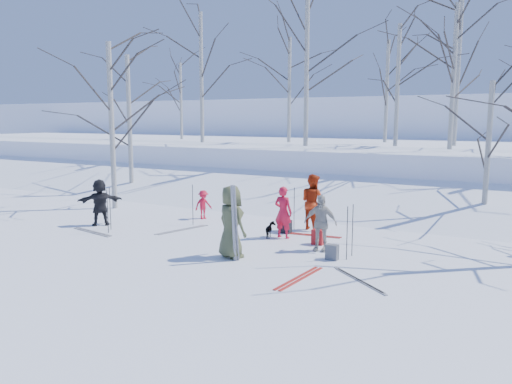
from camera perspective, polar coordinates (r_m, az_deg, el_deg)
The scene contains 38 objects.
ground at distance 13.85m, azimuth -3.06°, elevation -6.12°, with size 120.00×120.00×0.00m, color white.
snow_ramp at distance 19.96m, azimuth 7.75°, elevation -1.26°, with size 70.00×9.50×1.40m, color white.
snow_plateau at distance 29.32m, azimuth 15.02°, elevation 3.27°, with size 70.00×18.00×2.20m, color white.
far_hill at distance 49.86m, azimuth 21.12°, elevation 6.14°, with size 90.00×30.00×6.00m, color white.
skier_olive_center at distance 12.47m, azimuth -2.84°, elevation -3.43°, with size 0.89×0.58×1.83m, color #454A2C.
skier_red_north at distance 14.57m, azimuth 3.12°, elevation -2.32°, with size 0.56×0.36×1.52m, color red.
skier_redor_behind at distance 15.73m, azimuth 6.52°, elevation -1.14°, with size 0.85×0.66×1.76m, color #B12E0D.
skier_red_seated at distance 17.44m, azimuth -6.04°, elevation -1.45°, with size 0.65×0.37×1.00m, color red.
skier_cream_east at distance 13.25m, azimuth 7.37°, elevation -3.52°, with size 0.88×0.37×1.50m, color beige.
skier_grey_west at distance 17.03m, azimuth -17.41°, elevation -1.12°, with size 1.42×0.45×1.53m, color black.
dog at distance 14.68m, azimuth 1.65°, elevation -4.36°, with size 0.25×0.54×0.46m, color black.
upright_ski_left at distance 12.11m, azimuth -2.58°, elevation -3.61°, with size 0.07×0.02×1.90m, color silver.
upright_ski_right at distance 12.12m, azimuth -2.31°, elevation -3.60°, with size 0.07×0.02×1.90m, color silver.
ski_pair_a at distance 15.10m, azimuth 6.16°, elevation -4.90°, with size 1.91×0.42×0.02m, color #A41F17, non-canonical shape.
ski_pair_b at distance 15.87m, azimuth -8.45°, elevation -4.28°, with size 0.71×1.88×0.02m, color silver, non-canonical shape.
ski_pair_c at distance 11.10m, azimuth 4.96°, elevation -9.79°, with size 0.34×1.91×0.02m, color #A41F17, non-canonical shape.
ski_pair_d at distance 11.16m, azimuth 11.67°, elevation -9.84°, with size 1.60×1.36×0.02m, color silver, non-canonical shape.
ski_pair_e at distance 16.21m, azimuth -18.20°, elevation -4.36°, with size 1.90×0.55×0.02m, color silver, non-canonical shape.
ski_pole_a at distance 16.29m, azimuth -16.33°, elevation -1.84°, with size 0.02×0.02×1.34m, color black.
ski_pole_b at distance 15.68m, azimuth 4.38°, elevation -1.91°, with size 0.02×0.02×1.34m, color black.
ski_pole_c at distance 12.89m, azimuth 10.97°, elevation -4.30°, with size 0.02×0.02×1.34m, color black.
ski_pole_d at distance 15.82m, azimuth -16.60°, elevation -2.15°, with size 0.02×0.02×1.34m, color black.
ski_pole_e at distance 16.47m, azimuth -7.25°, elevation -1.46°, with size 0.02×0.02×1.34m, color black.
ski_pole_f at distance 12.53m, azimuth 10.37°, elevation -4.65°, with size 0.02×0.02×1.34m, color black.
backpack_red at distance 14.00m, azimuth 7.09°, elevation -5.13°, with size 0.32×0.22×0.42m, color maroon.
backpack_grey at distance 12.58m, azimuth 8.69°, elevation -6.81°, with size 0.30×0.20×0.38m, color #505357.
backpack_dark at distance 15.30m, azimuth 3.41°, elevation -3.96°, with size 0.34×0.24×0.40m, color black.
birch_plateau_b at distance 27.38m, azimuth -6.26°, elevation 12.80°, with size 5.36×5.36×6.80m, color silver, non-canonical shape.
birch_plateau_e at distance 31.63m, azimuth -8.58°, elevation 10.22°, with size 3.86×3.86×4.66m, color silver, non-canonical shape.
birch_plateau_f at distance 23.73m, azimuth 5.81°, elevation 13.93°, with size 5.61×5.61×7.15m, color silver, non-canonical shape.
birch_plateau_g at distance 25.43m, azimuth 22.09°, elevation 13.15°, with size 5.70×5.70×7.28m, color silver, non-canonical shape.
birch_plateau_h at distance 24.27m, azimuth 15.87°, elevation 11.60°, with size 4.47×4.47×5.52m, color silver, non-canonical shape.
birch_plateau_i at distance 22.38m, azimuth 21.64°, elevation 12.08°, with size 4.71×4.71×5.87m, color silver, non-canonical shape.
birch_plateau_j at distance 28.00m, azimuth 14.71°, elevation 11.03°, with size 4.36×4.36×5.38m, color silver, non-canonical shape.
birch_plateau_l at distance 27.35m, azimuth 3.82°, elevation 11.51°, with size 4.47×4.47×5.53m, color silver, non-canonical shape.
birch_edge_a at distance 19.99m, azimuth -16.16°, elevation 7.18°, with size 5.02×5.02×6.32m, color silver, non-canonical shape.
birch_edge_d at distance 23.66m, azimuth -14.25°, elevation 7.37°, with size 5.01×5.01×6.30m, color silver, non-canonical shape.
birch_edge_e at distance 17.83m, azimuth 24.96°, elevation 3.97°, with size 3.87×3.87×4.67m, color silver, non-canonical shape.
Camera 1 is at (7.19, -11.32, 3.47)m, focal length 35.00 mm.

